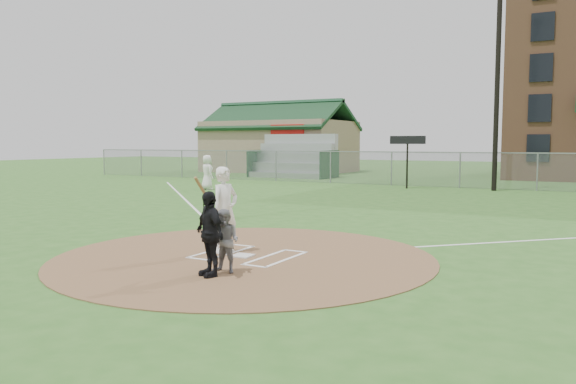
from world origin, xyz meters
The scene contains 14 objects.
ground centered at (0.00, 0.00, 0.00)m, with size 140.00×140.00×0.00m, color #2E5F20.
dirt_circle centered at (0.00, 0.00, 0.01)m, with size 8.40×8.40×0.02m, color brown.
home_plate centered at (-0.03, -0.03, 0.03)m, with size 0.44×0.44×0.03m, color silver.
foul_line_third centered at (-9.00, 9.00, 0.01)m, with size 0.10×24.00×0.01m, color white.
catcher centered at (0.56, -1.51, 0.64)m, with size 0.60×0.47×1.24m, color gray.
umpire centered at (0.45, -1.87, 0.83)m, with size 0.95×0.39×1.61m, color black.
ondeck_player centered at (-11.78, 14.20, 0.94)m, with size 0.92×0.60×1.88m, color white.
batters_boxes centered at (0.00, 0.15, 0.03)m, with size 2.08×1.88×0.01m.
batter_at_plate centered at (-0.61, 0.13, 1.01)m, with size 0.65×1.10×1.97m.
outfield_fence centered at (0.00, 22.00, 1.02)m, with size 56.08×0.08×2.03m.
bleachers centered at (-13.00, 26.20, 1.59)m, with size 6.08×3.20×3.20m.
clubhouse centered at (-18.00, 32.99, 2.39)m, with size 12.20×8.71×6.23m.
light_pole centered at (2.00, 21.00, 6.61)m, with size 1.20×0.30×12.22m.
scoreboard_sign centered at (-2.50, 20.20, 2.39)m, with size 2.00×0.10×2.93m.
Camera 1 is at (6.80, -10.29, 2.53)m, focal length 35.00 mm.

